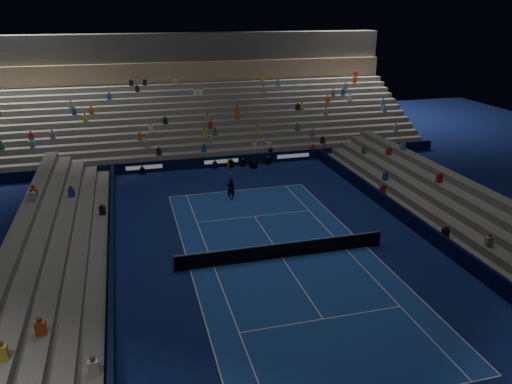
{
  "coord_description": "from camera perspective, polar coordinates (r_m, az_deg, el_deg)",
  "views": [
    {
      "loc": [
        -8.3,
        -24.98,
        14.04
      ],
      "look_at": [
        0.0,
        6.0,
        2.0
      ],
      "focal_mm": 34.92,
      "sensor_mm": 36.0,
      "label": 1
    }
  ],
  "objects": [
    {
      "name": "sponsor_barrier_west",
      "position": [
        28.45,
        -16.14,
        -8.74
      ],
      "size": [
        0.25,
        37.0,
        1.0
      ],
      "primitive_type": "cube",
      "color": "black",
      "rests_on": "ground"
    },
    {
      "name": "court_surface",
      "position": [
        29.83,
        3.01,
        -7.52
      ],
      "size": [
        10.97,
        23.77,
        0.01
      ],
      "primitive_type": "cube",
      "color": "#1B4195",
      "rests_on": "ground"
    },
    {
      "name": "ground",
      "position": [
        29.83,
        3.01,
        -7.53
      ],
      "size": [
        90.0,
        90.0,
        0.0
      ],
      "primitive_type": "plane",
      "color": "#0D1951",
      "rests_on": "ground"
    },
    {
      "name": "grandstand_east",
      "position": [
        35.45,
        23.77,
        -3.0
      ],
      "size": [
        5.0,
        37.0,
        2.5
      ],
      "color": "slate",
      "rests_on": "ground"
    },
    {
      "name": "sponsor_barrier_east",
      "position": [
        33.63,
        19.01,
        -4.36
      ],
      "size": [
        0.25,
        37.0,
        1.0
      ],
      "primitive_type": "cube",
      "color": "black",
      "rests_on": "ground"
    },
    {
      "name": "tennis_player",
      "position": [
        38.19,
        -2.91,
        0.37
      ],
      "size": [
        0.64,
        0.42,
        1.72
      ],
      "primitive_type": "imported",
      "rotation": [
        0.0,
        0.0,
        3.12
      ],
      "color": "black",
      "rests_on": "ground"
    },
    {
      "name": "grandstand_main",
      "position": [
        54.58,
        -6.04,
        9.2
      ],
      "size": [
        44.0,
        15.2,
        11.2
      ],
      "color": "slate",
      "rests_on": "ground"
    },
    {
      "name": "broadcast_camera",
      "position": [
        45.85,
        -0.32,
        3.2
      ],
      "size": [
        0.69,
        1.06,
        0.68
      ],
      "color": "black",
      "rests_on": "ground"
    },
    {
      "name": "tennis_net",
      "position": [
        29.6,
        3.03,
        -6.67
      ],
      "size": [
        12.9,
        0.1,
        1.1
      ],
      "color": "#B2B2B7",
      "rests_on": "ground"
    },
    {
      "name": "grandstand_west",
      "position": [
        28.63,
        -23.23,
        -8.53
      ],
      "size": [
        5.0,
        37.0,
        2.5
      ],
      "color": "slate",
      "rests_on": "ground"
    },
    {
      "name": "sponsor_barrier_far",
      "position": [
        46.29,
        -4.01,
        3.52
      ],
      "size": [
        44.0,
        0.25,
        1.0
      ],
      "primitive_type": "cube",
      "color": "black",
      "rests_on": "ground"
    }
  ]
}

